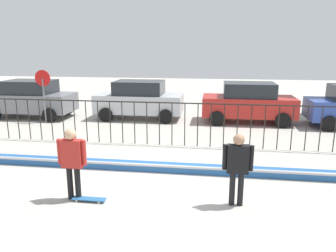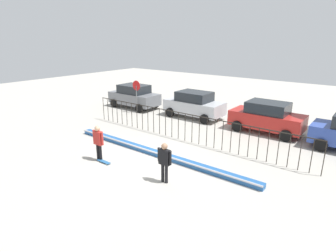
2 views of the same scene
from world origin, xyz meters
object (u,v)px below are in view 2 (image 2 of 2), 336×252
skateboarder (98,140)px  skateboard (104,162)px  parked_car_red (267,117)px  parked_car_silver (194,104)px  parked_car_gray (134,96)px  camera_operator (164,159)px  stop_sign (136,92)px

skateboarder → skateboard: (0.38, -0.08, -0.98)m
parked_car_red → skateboard: bearing=-112.4°
skateboarder → parked_car_silver: bearing=114.1°
parked_car_gray → skateboard: bearing=-53.8°
skateboarder → skateboard: size_ratio=2.16×
camera_operator → parked_car_red: (1.03, 8.77, -0.04)m
skateboarder → parked_car_silver: 9.11m
camera_operator → stop_sign: bearing=15.5°
skateboarder → skateboard: 1.05m
parked_car_red → stop_sign: stop_sign is taller
camera_operator → stop_sign: size_ratio=0.67×
parked_car_gray → parked_car_red: 10.89m
parked_car_silver → stop_sign: size_ratio=1.72×
skateboarder → stop_sign: (-4.76, 7.53, 0.58)m
stop_sign → parked_car_silver: bearing=20.3°
parked_car_silver → parked_car_red: size_ratio=1.00×
skateboarder → parked_car_red: parked_car_red is taller
camera_operator → parked_car_red: bearing=-40.7°
camera_operator → skateboarder: bearing=59.6°
skateboarder → parked_car_silver: parked_car_silver is taller
skateboard → stop_sign: (-5.13, 7.61, 1.56)m
skateboarder → parked_car_gray: 10.53m
parked_car_gray → parked_car_red: size_ratio=1.00×
skateboarder → parked_car_gray: (-6.08, 8.60, -0.06)m
parked_car_gray → parked_car_silver: 5.58m
skateboarder → camera_operator: 3.79m
parked_car_gray → parked_car_silver: (5.56, 0.50, 0.00)m
skateboarder → skateboard: skateboarder is taller
camera_operator → stop_sign: 11.24m
skateboard → camera_operator: camera_operator is taller
skateboard → camera_operator: (3.40, 0.32, 0.95)m
skateboard → camera_operator: 3.54m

